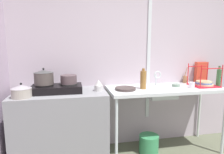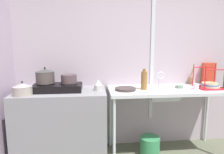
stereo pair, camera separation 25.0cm
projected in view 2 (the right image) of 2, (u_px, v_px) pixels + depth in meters
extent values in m
cube|color=#B7A9B5|center=(159.00, 57.00, 2.89)|extent=(4.86, 0.10, 2.61)
cube|color=silver|center=(152.00, 48.00, 2.80)|extent=(0.05, 0.01, 2.09)
cube|color=gray|center=(62.00, 125.00, 2.54)|extent=(1.12, 0.61, 0.90)
cube|color=silver|center=(168.00, 90.00, 2.61)|extent=(1.56, 0.61, 0.04)
cylinder|color=silver|center=(114.00, 133.00, 2.35)|extent=(0.04, 0.04, 0.86)
cylinder|color=silver|center=(110.00, 117.00, 2.86)|extent=(0.04, 0.04, 0.86)
cylinder|color=silver|center=(207.00, 114.00, 3.01)|extent=(0.04, 0.04, 0.86)
cube|color=black|center=(58.00, 88.00, 2.46)|extent=(0.60, 0.32, 0.09)
cylinder|color=black|center=(46.00, 84.00, 2.43)|extent=(0.21, 0.21, 0.02)
cylinder|color=black|center=(69.00, 83.00, 2.46)|extent=(0.21, 0.21, 0.02)
cylinder|color=#49403D|center=(45.00, 77.00, 2.42)|extent=(0.22, 0.22, 0.14)
cone|color=#3E3F3F|center=(45.00, 70.00, 2.41)|extent=(0.23, 0.23, 0.03)
sphere|color=black|center=(45.00, 68.00, 2.40)|extent=(0.02, 0.02, 0.02)
cylinder|color=#4E3E42|center=(69.00, 79.00, 2.45)|extent=(0.19, 0.19, 0.10)
cylinder|color=#A79E95|center=(23.00, 91.00, 2.24)|extent=(0.21, 0.21, 0.10)
cone|color=#9D989F|center=(22.00, 85.00, 2.23)|extent=(0.21, 0.21, 0.04)
sphere|color=black|center=(22.00, 82.00, 2.23)|extent=(0.02, 0.02, 0.02)
cylinder|color=beige|center=(98.00, 88.00, 2.49)|extent=(0.11, 0.11, 0.07)
cone|color=beige|center=(98.00, 82.00, 2.48)|extent=(0.10, 0.10, 0.07)
cube|color=silver|center=(162.00, 94.00, 2.58)|extent=(0.36, 0.35, 0.12)
cylinder|color=silver|center=(159.00, 80.00, 2.77)|extent=(0.02, 0.02, 0.16)
torus|color=silver|center=(160.00, 75.00, 2.71)|extent=(0.11, 0.02, 0.11)
cylinder|color=#3E3331|center=(125.00, 89.00, 2.51)|extent=(0.26, 0.26, 0.03)
cylinder|color=red|center=(205.00, 79.00, 2.46)|extent=(0.01, 0.01, 0.31)
cylinder|color=red|center=(193.00, 75.00, 2.75)|extent=(0.01, 0.01, 0.31)
cylinder|color=red|center=(215.00, 75.00, 2.78)|extent=(0.01, 0.01, 0.31)
cylinder|color=red|center=(218.00, 70.00, 2.46)|extent=(0.32, 0.01, 0.01)
cylinder|color=red|center=(205.00, 67.00, 2.75)|extent=(0.32, 0.01, 0.01)
cube|color=red|center=(209.00, 87.00, 2.64)|extent=(0.34, 0.31, 0.01)
cylinder|color=beige|center=(210.00, 86.00, 2.63)|extent=(0.23, 0.23, 0.02)
cylinder|color=#516AAF|center=(209.00, 85.00, 2.63)|extent=(0.22, 0.22, 0.02)
cylinder|color=beige|center=(210.00, 84.00, 2.63)|extent=(0.21, 0.21, 0.02)
cylinder|color=white|center=(196.00, 87.00, 2.55)|extent=(0.07, 0.07, 0.08)
cylinder|color=gray|center=(179.00, 87.00, 2.64)|extent=(0.11, 0.11, 0.04)
cylinder|color=olive|center=(144.00, 80.00, 2.53)|extent=(0.08, 0.08, 0.24)
cylinder|color=olive|center=(144.00, 70.00, 2.51)|extent=(0.04, 0.04, 0.03)
cube|color=#C6402B|center=(208.00, 73.00, 2.89)|extent=(0.19, 0.08, 0.31)
cylinder|color=#956842|center=(191.00, 81.00, 2.89)|extent=(0.06, 0.06, 0.10)
cylinder|color=olive|center=(191.00, 75.00, 2.87)|extent=(0.07, 0.02, 0.20)
cylinder|color=#378C57|center=(150.00, 146.00, 2.67)|extent=(0.27, 0.27, 0.25)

